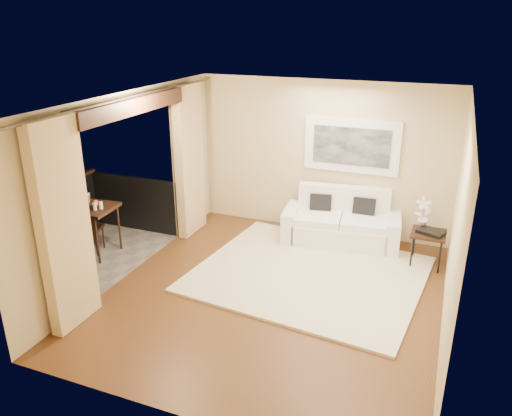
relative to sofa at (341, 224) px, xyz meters
The scene contains 18 objects.
floor 2.17m from the sofa, 103.37° to the right, with size 5.00×5.00×0.00m, color brown.
room_shell 4.01m from the sofa, 141.50° to the right, with size 5.00×6.40×5.00m.
balcony 4.34m from the sofa, 151.21° to the right, with size 1.81×2.60×1.17m.
curtains 3.49m from the sofa, 141.28° to the right, with size 0.16×4.80×2.64m.
artwork 1.34m from the sofa, 88.66° to the left, with size 1.62×0.07×0.92m.
rug 1.41m from the sofa, 97.45° to the right, with size 3.25×2.83×0.04m, color beige.
sofa is the anchor object (origin of this frame).
side_table 1.49m from the sofa, 14.47° to the right, with size 0.52×0.52×0.56m.
tray 1.54m from the sofa, 14.77° to the right, with size 0.38×0.28×0.05m, color black.
orchid 1.41m from the sofa, ahead, with size 0.26×0.18×0.50m, color white.
bistro_table 4.15m from the sofa, 152.23° to the right, with size 0.75×0.75×0.82m.
balcony_chair_far 4.25m from the sofa, 151.92° to the right, with size 0.49×0.49×0.90m.
balcony_chair_near 4.90m from the sofa, 144.45° to the right, with size 0.45×0.45×0.96m.
ice_bucket 4.29m from the sofa, 154.60° to the right, with size 0.18×0.18×0.20m, color silver.
candle 4.11m from the sofa, 153.61° to the right, with size 0.06×0.06×0.07m, color red.
vase 4.26m from the sofa, 150.23° to the right, with size 0.04×0.04×0.18m, color silver.
glass_a 4.09m from the sofa, 150.06° to the right, with size 0.06×0.06×0.12m, color silver.
glass_b 4.00m from the sofa, 150.69° to the right, with size 0.06×0.06×0.12m, color white.
Camera 1 is at (2.04, -5.79, 3.68)m, focal length 35.00 mm.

